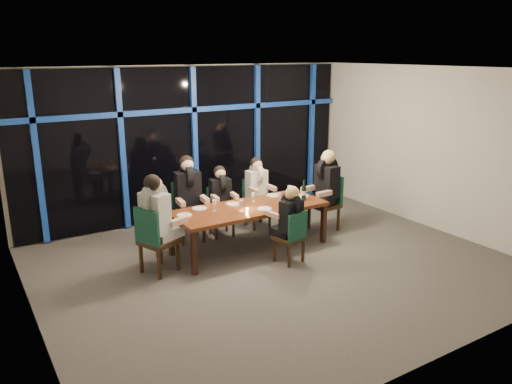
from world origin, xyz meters
TOP-DOWN VIEW (x-y plane):
  - room at (0.00, 0.00)m, footprint 7.04×7.00m
  - window_wall at (0.01, 2.93)m, footprint 6.86×0.43m
  - dining_table at (0.00, 0.80)m, footprint 2.60×1.00m
  - chair_far_left at (-0.69, 1.78)m, footprint 0.54×0.54m
  - chair_far_mid at (-0.10, 1.69)m, footprint 0.46×0.46m
  - chair_far_right at (0.71, 1.77)m, footprint 0.44×0.44m
  - chair_end_left at (-1.73, 0.69)m, footprint 0.63×0.63m
  - chair_end_right at (1.75, 0.87)m, footprint 0.51×0.51m
  - chair_near_mid at (0.26, -0.08)m, footprint 0.47×0.47m
  - diner_far_left at (-0.70, 1.69)m, footprint 0.55×0.68m
  - diner_far_mid at (-0.11, 1.61)m, footprint 0.47×0.57m
  - diner_far_right at (0.71, 1.69)m, footprint 0.46×0.57m
  - diner_end_left at (-1.65, 0.73)m, footprint 0.72×0.65m
  - diner_end_right at (1.66, 0.86)m, footprint 0.66×0.53m
  - diner_near_mid at (0.24, -0.01)m, footprint 0.47×0.57m
  - plate_far_left at (-0.77, 1.13)m, footprint 0.24×0.24m
  - plate_far_mid at (-0.18, 1.05)m, footprint 0.24×0.24m
  - plate_far_right at (0.69, 1.13)m, footprint 0.24×0.24m
  - plate_end_left at (-1.12, 0.94)m, footprint 0.24×0.24m
  - plate_end_right at (1.10, 0.83)m, footprint 0.24×0.24m
  - plate_near_mid at (0.13, 0.55)m, footprint 0.24×0.24m
  - wine_bottle at (0.99, 0.62)m, footprint 0.08×0.08m
  - water_pitcher at (0.76, 0.70)m, footprint 0.11×0.10m
  - tea_light at (-0.12, 0.68)m, footprint 0.04×0.04m
  - wine_glass_a at (-0.26, 0.64)m, footprint 0.07×0.07m
  - wine_glass_b at (0.20, 1.01)m, footprint 0.06×0.06m
  - wine_glass_c at (0.55, 0.73)m, footprint 0.06×0.06m
  - wine_glass_d at (-0.61, 0.90)m, footprint 0.07×0.07m
  - wine_glass_e at (0.93, 0.96)m, footprint 0.07×0.07m

SIDE VIEW (x-z plane):
  - chair_near_mid at x=0.26m, z-range 0.05..0.91m
  - chair_far_mid at x=-0.10m, z-range 0.05..0.93m
  - chair_far_right at x=0.71m, z-range 0.05..0.97m
  - chair_end_right at x=1.75m, z-range 0.06..1.10m
  - chair_far_left at x=-0.69m, z-range 0.06..1.10m
  - chair_end_left at x=-1.73m, z-range 0.06..1.11m
  - dining_table at x=0.00m, z-range 0.31..1.06m
  - plate_far_left at x=-0.77m, z-range 0.75..0.76m
  - plate_far_mid at x=-0.18m, z-range 0.75..0.76m
  - plate_far_right at x=0.69m, z-range 0.75..0.76m
  - plate_end_left at x=-1.12m, z-range 0.75..0.76m
  - plate_end_right at x=1.10m, z-range 0.75..0.76m
  - plate_near_mid at x=0.13m, z-range 0.75..0.76m
  - tea_light at x=-0.12m, z-range 0.75..0.78m
  - diner_near_mid at x=0.24m, z-range 0.41..1.24m
  - water_pitcher at x=0.76m, z-range 0.75..0.93m
  - diner_far_mid at x=-0.11m, z-range 0.42..1.27m
  - wine_glass_b at x=0.20m, z-range 0.79..0.95m
  - wine_glass_c at x=0.55m, z-range 0.79..0.95m
  - diner_far_right at x=0.71m, z-range 0.43..1.32m
  - wine_glass_d at x=-0.61m, z-range 0.79..0.97m
  - wine_glass_e at x=0.93m, z-range 0.79..0.98m
  - wine_bottle at x=0.99m, z-range 0.71..1.07m
  - wine_glass_a at x=-0.26m, z-range 0.79..0.99m
  - diner_end_right at x=1.66m, z-range 0.48..1.49m
  - diner_far_left at x=-0.70m, z-range 0.49..1.50m
  - diner_end_left at x=-1.65m, z-range 0.49..1.51m
  - window_wall at x=0.01m, z-range 0.08..3.02m
  - room at x=0.00m, z-range 0.51..3.53m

